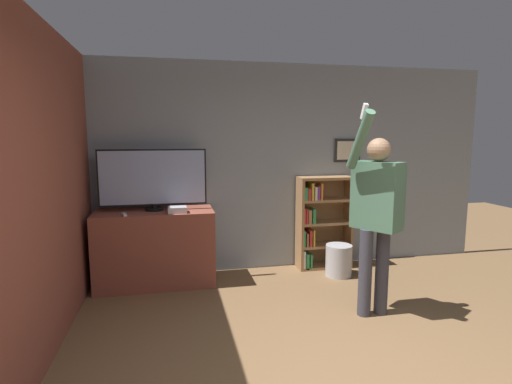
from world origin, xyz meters
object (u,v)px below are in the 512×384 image
(game_console, at_px, (177,210))
(television, at_px, (153,179))
(person, at_px, (377,209))
(bookshelf, at_px, (320,222))
(waste_bin, at_px, (339,260))

(game_console, bearing_deg, television, 142.24)
(person, bearing_deg, bookshelf, 147.66)
(game_console, distance_m, bookshelf, 1.94)
(television, xyz_separation_m, bookshelf, (2.15, 0.15, -0.65))
(bookshelf, height_order, waste_bin, bookshelf)
(person, distance_m, waste_bin, 1.42)
(television, bearing_deg, waste_bin, -5.75)
(game_console, height_order, waste_bin, game_console)
(game_console, distance_m, waste_bin, 2.13)
(game_console, height_order, person, person)
(game_console, relative_size, person, 0.10)
(television, relative_size, waste_bin, 3.10)
(bookshelf, distance_m, waste_bin, 0.58)
(game_console, bearing_deg, waste_bin, -0.63)
(bookshelf, relative_size, waste_bin, 3.09)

